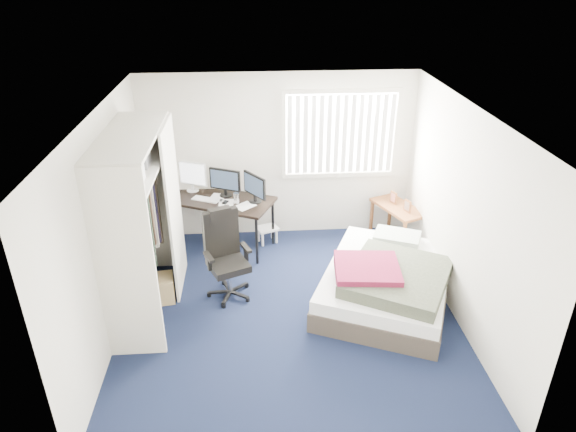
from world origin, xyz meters
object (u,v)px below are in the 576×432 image
Objects in this scene: desk at (220,196)px; office_chair at (226,263)px; bed at (387,281)px; nightstand at (398,211)px.

desk is 1.32m from office_chair.
desk is 0.72× the size of bed.
office_chair is 2.76m from nightstand.
desk is 2.65m from nightstand.
desk reaches higher than nightstand.
bed is (2.01, -0.31, -0.17)m from office_chair.
nightstand is (2.63, -0.12, -0.27)m from desk.
desk is 2.70m from bed.
desk reaches higher than office_chair.
nightstand reaches higher than bed.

